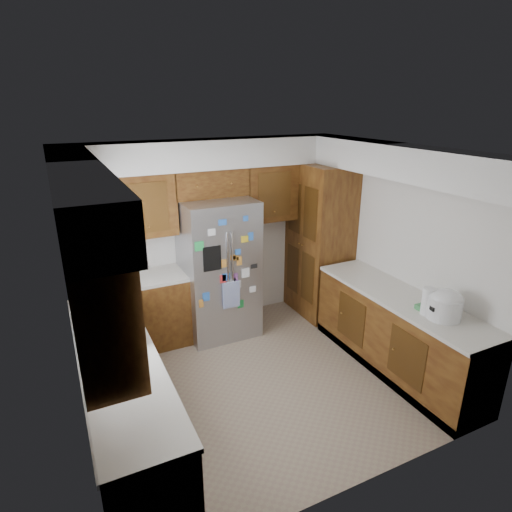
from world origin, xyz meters
The scene contains 12 objects.
floor centered at (0.00, 0.00, 0.00)m, with size 3.60×3.60×0.00m, color gray.
room_shell centered at (-0.11, 0.36, 1.82)m, with size 3.64×3.24×2.52m.
left_counter_run centered at (-1.36, 0.03, 0.43)m, with size 1.36×3.20×0.92m.
right_counter_run centered at (1.50, -0.47, 0.42)m, with size 0.63×2.25×0.92m.
pantry centered at (1.50, 1.15, 1.07)m, with size 0.60×0.90×2.15m, color #3F1C0C.
fridge centered at (0.00, 1.20, 0.90)m, with size 0.90×0.79×1.80m.
bridge_cabinet centered at (0.00, 1.43, 1.98)m, with size 0.96×0.34×0.35m, color #3F1C0C.
fridge_top_items centered at (-0.10, 1.39, 2.27)m, with size 0.69×0.30×0.25m.
sink_assembly centered at (-1.50, 0.10, 0.99)m, with size 0.52×0.70×0.37m.
left_counter_clutter centered at (-1.45, 0.82, 1.05)m, with size 0.36×0.81×0.38m.
rice_cooker centered at (1.50, -1.03, 1.07)m, with size 0.34×0.33×0.29m.
paper_towel centered at (1.41, -0.90, 1.06)m, with size 0.13×0.13×0.28m, color white.
Camera 1 is at (-1.80, -3.60, 2.94)m, focal length 30.00 mm.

